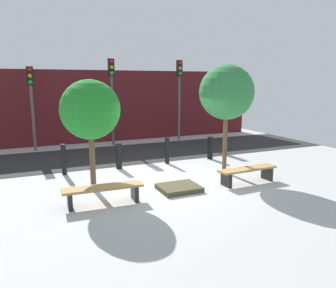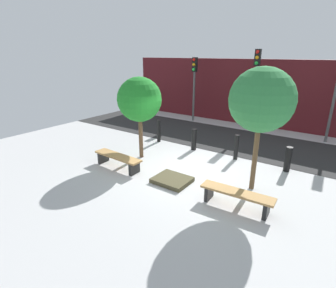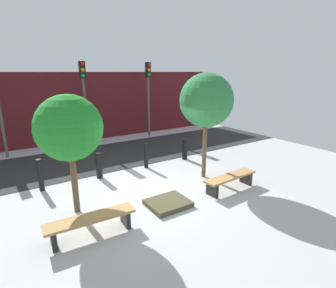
# 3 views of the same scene
# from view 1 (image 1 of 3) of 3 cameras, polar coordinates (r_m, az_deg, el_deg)

# --- Properties ---
(ground_plane) EXTENTS (18.00, 18.00, 0.00)m
(ground_plane) POSITION_cam_1_polar(r_m,az_deg,el_deg) (10.05, -0.49, -6.39)
(ground_plane) COLOR #B6B6B6
(road_strip) EXTENTS (18.00, 3.79, 0.01)m
(road_strip) POSITION_cam_1_polar(r_m,az_deg,el_deg) (13.77, -7.19, -1.72)
(road_strip) COLOR #282828
(road_strip) RESTS_ON ground
(building_facade) EXTENTS (16.20, 0.50, 3.52)m
(building_facade) POSITION_cam_1_polar(r_m,az_deg,el_deg) (16.79, -10.69, 6.49)
(building_facade) COLOR #511419
(building_facade) RESTS_ON ground
(bench_left) EXTENTS (1.97, 0.52, 0.46)m
(bench_left) POSITION_cam_1_polar(r_m,az_deg,el_deg) (8.25, -11.23, -8.04)
(bench_left) COLOR black
(bench_left) RESTS_ON ground
(bench_right) EXTENTS (1.91, 0.50, 0.46)m
(bench_right) POSITION_cam_1_polar(r_m,az_deg,el_deg) (10.03, 13.68, -4.75)
(bench_right) COLOR black
(bench_right) RESTS_ON ground
(planter_bed) EXTENTS (1.10, 0.92, 0.13)m
(planter_bed) POSITION_cam_1_polar(r_m,az_deg,el_deg) (9.18, 1.93, -7.64)
(planter_bed) COLOR #4B442D
(planter_bed) RESTS_ON ground
(tree_behind_left_bench) EXTENTS (1.62, 1.62, 3.04)m
(tree_behind_left_bench) POSITION_cam_1_polar(r_m,az_deg,el_deg) (9.07, -13.40, 5.76)
(tree_behind_left_bench) COLOR brown
(tree_behind_left_bench) RESTS_ON ground
(tree_behind_right_bench) EXTENTS (1.75, 1.75, 3.51)m
(tree_behind_right_bench) POSITION_cam_1_polar(r_m,az_deg,el_deg) (10.69, 10.17, 8.79)
(tree_behind_right_bench) COLOR brown
(tree_behind_right_bench) RESTS_ON ground
(bollard_far_left) EXTENTS (0.16, 0.16, 1.01)m
(bollard_far_left) POSITION_cam_1_polar(r_m,az_deg,el_deg) (11.09, -17.68, -2.57)
(bollard_far_left) COLOR black
(bollard_far_left) RESTS_ON ground
(bollard_left) EXTENTS (0.21, 0.21, 0.89)m
(bollard_left) POSITION_cam_1_polar(r_m,az_deg,el_deg) (11.42, -8.55, -2.09)
(bollard_left) COLOR black
(bollard_left) RESTS_ON ground
(bollard_center) EXTENTS (0.16, 0.16, 0.96)m
(bollard_center) POSITION_cam_1_polar(r_m,az_deg,el_deg) (12.00, -0.14, -1.16)
(bollard_center) COLOR black
(bollard_center) RESTS_ON ground
(bollard_right) EXTENTS (0.21, 0.21, 0.87)m
(bollard_right) POSITION_cam_1_polar(r_m,az_deg,el_deg) (12.83, 7.35, -0.68)
(bollard_right) COLOR black
(bollard_right) RESTS_ON ground
(traffic_light_west) EXTENTS (0.28, 0.27, 3.60)m
(traffic_light_west) POSITION_cam_1_polar(r_m,az_deg,el_deg) (15.10, -22.72, 8.15)
(traffic_light_west) COLOR #515151
(traffic_light_west) RESTS_ON ground
(traffic_light_mid_west) EXTENTS (0.28, 0.27, 4.00)m
(traffic_light_mid_west) POSITION_cam_1_polar(r_m,az_deg,el_deg) (15.55, -9.77, 9.83)
(traffic_light_mid_west) COLOR #4A4A4A
(traffic_light_mid_west) RESTS_ON ground
(traffic_light_mid_east) EXTENTS (0.28, 0.27, 4.02)m
(traffic_light_mid_east) POSITION_cam_1_polar(r_m,az_deg,el_deg) (16.73, 1.99, 10.08)
(traffic_light_mid_east) COLOR #515151
(traffic_light_mid_east) RESTS_ON ground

